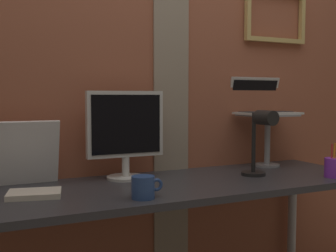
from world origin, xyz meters
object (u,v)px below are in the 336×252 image
at_px(monitor, 125,129).
at_px(whiteboard_panel, 21,154).
at_px(pen_cup, 334,167).
at_px(coffee_mug, 144,187).
at_px(laptop, 260,104).
at_px(desk_lamp, 261,136).

height_order(monitor, whiteboard_panel, monitor).
xyz_separation_m(monitor, pen_cup, (0.92, -0.39, -0.19)).
bearing_deg(coffee_mug, whiteboard_panel, 132.59).
bearing_deg(monitor, laptop, 4.63).
relative_size(laptop, coffee_mug, 2.66).
bearing_deg(monitor, pen_cup, -23.06).
bearing_deg(laptop, coffee_mug, -152.88).
relative_size(whiteboard_panel, coffee_mug, 2.58).
distance_m(monitor, desk_lamp, 0.65).
bearing_deg(coffee_mug, desk_lamp, 12.88).
height_order(whiteboard_panel, pen_cup, whiteboard_panel).
bearing_deg(whiteboard_panel, desk_lamp, -14.90).
xyz_separation_m(desk_lamp, coffee_mug, (-0.66, -0.15, -0.16)).
bearing_deg(laptop, whiteboard_panel, -178.93).
height_order(desk_lamp, pen_cup, desk_lamp).
relative_size(monitor, whiteboard_panel, 1.28).
xyz_separation_m(desk_lamp, pen_cup, (0.32, -0.15, -0.15)).
height_order(laptop, pen_cup, laptop).
bearing_deg(laptop, monitor, -175.37).
relative_size(whiteboard_panel, pen_cup, 1.94).
distance_m(desk_lamp, pen_cup, 0.39).
relative_size(whiteboard_panel, desk_lamp, 1.00).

